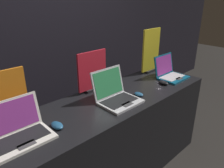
# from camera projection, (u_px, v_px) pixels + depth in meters

# --- Properties ---
(wall_back) EXTENTS (8.00, 0.05, 2.80)m
(wall_back) POSITION_uv_depth(u_px,v_px,m) (47.00, 30.00, 2.59)
(wall_back) COLOR black
(wall_back) RESTS_ON ground_plane
(display_counter) EXTENTS (2.19, 0.66, 0.90)m
(display_counter) POSITION_uv_depth(u_px,v_px,m) (113.00, 139.00, 2.19)
(display_counter) COLOR black
(display_counter) RESTS_ON ground_plane
(laptop_front) EXTENTS (0.40, 0.29, 0.25)m
(laptop_front) POSITION_uv_depth(u_px,v_px,m) (18.00, 131.00, 1.44)
(laptop_front) COLOR silver
(laptop_front) RESTS_ON display_counter
(mouse_front) EXTENTS (0.07, 0.12, 0.04)m
(mouse_front) POSITION_uv_depth(u_px,v_px,m) (57.00, 125.00, 1.58)
(mouse_front) COLOR navy
(mouse_front) RESTS_ON display_counter
(promo_stand_front) EXTENTS (0.38, 0.07, 0.41)m
(promo_stand_front) POSITION_uv_depth(u_px,v_px,m) (1.00, 101.00, 1.55)
(promo_stand_front) COLOR black
(promo_stand_front) RESTS_ON display_counter
(laptop_middle) EXTENTS (0.35, 0.34, 0.28)m
(laptop_middle) POSITION_uv_depth(u_px,v_px,m) (116.00, 94.00, 1.95)
(laptop_middle) COLOR #B7B7BC
(laptop_middle) RESTS_ON display_counter
(mouse_middle) EXTENTS (0.06, 0.10, 0.03)m
(mouse_middle) POSITION_uv_depth(u_px,v_px,m) (139.00, 94.00, 2.07)
(mouse_middle) COLOR navy
(mouse_middle) RESTS_ON display_counter
(promo_stand_middle) EXTENTS (0.34, 0.07, 0.40)m
(promo_stand_middle) POSITION_uv_depth(u_px,v_px,m) (92.00, 72.00, 2.12)
(promo_stand_middle) COLOR black
(promo_stand_middle) RESTS_ON display_counter
(laptop_back) EXTENTS (0.33, 0.29, 0.25)m
(laptop_back) POSITION_uv_depth(u_px,v_px,m) (170.00, 73.00, 2.51)
(laptop_back) COLOR #0F5170
(laptop_back) RESTS_ON display_counter
(mouse_back) EXTENTS (0.07, 0.11, 0.04)m
(mouse_back) POSITION_uv_depth(u_px,v_px,m) (163.00, 83.00, 2.33)
(mouse_back) COLOR black
(mouse_back) RESTS_ON display_counter
(promo_stand_back) EXTENTS (0.30, 0.07, 0.53)m
(promo_stand_back) POSITION_uv_depth(u_px,v_px,m) (151.00, 52.00, 2.62)
(promo_stand_back) COLOR black
(promo_stand_back) RESTS_ON display_counter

